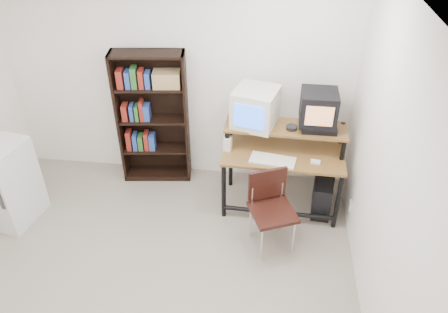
# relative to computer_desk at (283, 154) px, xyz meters

# --- Properties ---
(floor) EXTENTS (4.00, 4.00, 0.01)m
(floor) POSITION_rel_computer_desk_xyz_m (-1.25, -1.46, -0.70)
(floor) COLOR gray
(floor) RESTS_ON ground
(ceiling) EXTENTS (4.00, 4.00, 0.01)m
(ceiling) POSITION_rel_computer_desk_xyz_m (-1.25, -1.46, 1.90)
(ceiling) COLOR white
(ceiling) RESTS_ON back_wall
(back_wall) EXTENTS (4.00, 0.01, 2.60)m
(back_wall) POSITION_rel_computer_desk_xyz_m (-1.25, 0.54, 0.60)
(back_wall) COLOR white
(back_wall) RESTS_ON floor
(right_wall) EXTENTS (0.01, 4.00, 2.60)m
(right_wall) POSITION_rel_computer_desk_xyz_m (0.75, -1.46, 0.60)
(right_wall) COLOR white
(right_wall) RESTS_ON floor
(computer_desk) EXTENTS (1.32, 0.69, 0.98)m
(computer_desk) POSITION_rel_computer_desk_xyz_m (0.00, 0.00, 0.00)
(computer_desk) COLOR brown
(computer_desk) RESTS_ON floor
(crt_monitor) EXTENTS (0.53, 0.53, 0.41)m
(crt_monitor) POSITION_rel_computer_desk_xyz_m (-0.33, 0.13, 0.48)
(crt_monitor) COLOR silver
(crt_monitor) RESTS_ON computer_desk
(vcr) EXTENTS (0.36, 0.26, 0.08)m
(vcr) POSITION_rel_computer_desk_xyz_m (0.35, 0.09, 0.31)
(vcr) COLOR black
(vcr) RESTS_ON computer_desk
(crt_tv) EXTENTS (0.37, 0.38, 0.35)m
(crt_tv) POSITION_rel_computer_desk_xyz_m (0.32, 0.11, 0.53)
(crt_tv) COLOR black
(crt_tv) RESTS_ON vcr
(cd_spindle) EXTENTS (0.13, 0.13, 0.05)m
(cd_spindle) POSITION_rel_computer_desk_xyz_m (0.06, 0.06, 0.30)
(cd_spindle) COLOR #26262B
(cd_spindle) RESTS_ON computer_desk
(keyboard) EXTENTS (0.50, 0.28, 0.03)m
(keyboard) POSITION_rel_computer_desk_xyz_m (-0.11, -0.20, 0.04)
(keyboard) COLOR silver
(keyboard) RESTS_ON computer_desk
(mousepad) EXTENTS (0.23, 0.19, 0.01)m
(mousepad) POSITION_rel_computer_desk_xyz_m (0.34, -0.16, 0.03)
(mousepad) COLOR black
(mousepad) RESTS_ON computer_desk
(mouse) EXTENTS (0.11, 0.07, 0.03)m
(mouse) POSITION_rel_computer_desk_xyz_m (0.33, -0.18, 0.04)
(mouse) COLOR white
(mouse) RESTS_ON mousepad
(desk_speaker) EXTENTS (0.09, 0.09, 0.17)m
(desk_speaker) POSITION_rel_computer_desk_xyz_m (-0.60, -0.05, 0.11)
(desk_speaker) COLOR silver
(desk_speaker) RESTS_ON computer_desk
(pc_tower) EXTENTS (0.25, 0.47, 0.42)m
(pc_tower) POSITION_rel_computer_desk_xyz_m (0.47, -0.05, -0.49)
(pc_tower) COLOR black
(pc_tower) RESTS_ON floor
(school_chair) EXTENTS (0.54, 0.54, 0.83)m
(school_chair) POSITION_rel_computer_desk_xyz_m (-0.11, -0.61, -0.19)
(school_chair) COLOR black
(school_chair) RESTS_ON floor
(bookshelf) EXTENTS (0.84, 0.37, 1.64)m
(bookshelf) POSITION_rel_computer_desk_xyz_m (-1.53, 0.40, 0.15)
(bookshelf) COLOR black
(bookshelf) RESTS_ON floor
(mini_fridge) EXTENTS (0.65, 0.66, 0.95)m
(mini_fridge) POSITION_rel_computer_desk_xyz_m (-2.97, -0.56, -0.22)
(mini_fridge) COLOR silver
(mini_fridge) RESTS_ON floor
(wall_outlet) EXTENTS (0.02, 0.08, 0.12)m
(wall_outlet) POSITION_rel_computer_desk_xyz_m (0.74, -0.31, -0.40)
(wall_outlet) COLOR beige
(wall_outlet) RESTS_ON right_wall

